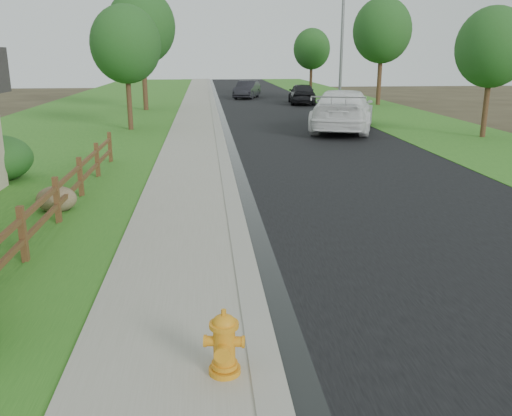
{
  "coord_description": "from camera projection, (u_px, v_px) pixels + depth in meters",
  "views": [
    {
      "loc": [
        -0.26,
        -4.46,
        3.72
      ],
      "look_at": [
        0.66,
        5.25,
        0.94
      ],
      "focal_mm": 38.0,
      "sensor_mm": 36.0,
      "label": 1
    }
  ],
  "objects": [
    {
      "name": "tree_near_left",
      "position": [
        126.0,
        45.0,
        26.29
      ],
      "size": [
        3.42,
        3.42,
        6.05
      ],
      "color": "#392517",
      "rests_on": "ground"
    },
    {
      "name": "dark_car_mid",
      "position": [
        302.0,
        93.0,
        41.39
      ],
      "size": [
        2.3,
        4.81,
        1.59
      ],
      "primitive_type": "imported",
      "rotation": [
        0.0,
        0.0,
        3.05
      ],
      "color": "black",
      "rests_on": "road"
    },
    {
      "name": "tree_far_right",
      "position": [
        312.0,
        49.0,
        47.38
      ],
      "size": [
        3.21,
        3.21,
        5.91
      ],
      "color": "#392517",
      "rests_on": "ground"
    },
    {
      "name": "tree_mid_right",
      "position": [
        382.0,
        31.0,
        39.37
      ],
      "size": [
        4.25,
        4.25,
        7.7
      ],
      "color": "#392517",
      "rests_on": "ground"
    },
    {
      "name": "curb",
      "position": [
        214.0,
        107.0,
        38.85
      ],
      "size": [
        0.4,
        90.0,
        0.12
      ],
      "primitive_type": "cube",
      "color": "gray",
      "rests_on": "ground"
    },
    {
      "name": "grass_strip",
      "position": [
        169.0,
        108.0,
        38.57
      ],
      "size": [
        1.6,
        90.0,
        0.06
      ],
      "primitive_type": "cube",
      "color": "#2B621C",
      "rests_on": "ground"
    },
    {
      "name": "sidewalk",
      "position": [
        195.0,
        107.0,
        38.73
      ],
      "size": [
        2.2,
        90.0,
        0.1
      ],
      "primitive_type": "cube",
      "color": "gray",
      "rests_on": "ground"
    },
    {
      "name": "road",
      "position": [
        272.0,
        107.0,
        39.24
      ],
      "size": [
        8.0,
        90.0,
        0.02
      ],
      "primitive_type": "cube",
      "color": "black",
      "rests_on": "ground"
    },
    {
      "name": "verge_far",
      "position": [
        365.0,
        106.0,
        39.86
      ],
      "size": [
        6.0,
        90.0,
        0.04
      ],
      "primitive_type": "cube",
      "color": "#2B621C",
      "rests_on": "ground"
    },
    {
      "name": "ranch_fence",
      "position": [
        42.0,
        213.0,
        10.95
      ],
      "size": [
        0.12,
        16.92,
        1.1
      ],
      "color": "#4F2E1A",
      "rests_on": "ground"
    },
    {
      "name": "boulder",
      "position": [
        56.0,
        199.0,
        13.15
      ],
      "size": [
        1.02,
        0.8,
        0.65
      ],
      "primitive_type": "ellipsoid",
      "rotation": [
        0.0,
        0.0,
        -0.08
      ],
      "color": "brown",
      "rests_on": "ground"
    },
    {
      "name": "tree_near_right",
      "position": [
        492.0,
        47.0,
        23.87
      ],
      "size": [
        3.21,
        3.21,
        5.77
      ],
      "color": "#392517",
      "rests_on": "ground"
    },
    {
      "name": "dark_car_far",
      "position": [
        247.0,
        90.0,
        46.84
      ],
      "size": [
        2.76,
        4.7,
        1.46
      ],
      "primitive_type": "imported",
      "rotation": [
        0.0,
        0.0,
        -0.29
      ],
      "color": "black",
      "rests_on": "road"
    },
    {
      "name": "fire_hydrant",
      "position": [
        224.0,
        344.0,
        6.28
      ],
      "size": [
        0.54,
        0.43,
        0.82
      ],
      "color": "gold",
      "rests_on": "sidewalk"
    },
    {
      "name": "tree_mid_left",
      "position": [
        142.0,
        27.0,
        35.57
      ],
      "size": [
        4.42,
        4.42,
        7.9
      ],
      "color": "#392517",
      "rests_on": "ground"
    },
    {
      "name": "streetlight",
      "position": [
        340.0,
        28.0,
        34.67
      ],
      "size": [
        2.13,
        0.79,
        9.4
      ],
      "color": "slate",
      "rests_on": "ground"
    },
    {
      "name": "white_suv",
      "position": [
        343.0,
        110.0,
        26.83
      ],
      "size": [
        4.87,
        7.51,
        2.02
      ],
      "primitive_type": "imported",
      "rotation": [
        0.0,
        0.0,
        2.82
      ],
      "color": "white",
      "rests_on": "road"
    },
    {
      "name": "wet_gutter",
      "position": [
        219.0,
        107.0,
        38.89
      ],
      "size": [
        0.5,
        90.0,
        0.0
      ],
      "primitive_type": "cube",
      "color": "black",
      "rests_on": "road"
    },
    {
      "name": "lawn_near",
      "position": [
        94.0,
        109.0,
        38.1
      ],
      "size": [
        9.0,
        90.0,
        0.04
      ],
      "primitive_type": "cube",
      "color": "#2B621C",
      "rests_on": "ground"
    }
  ]
}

